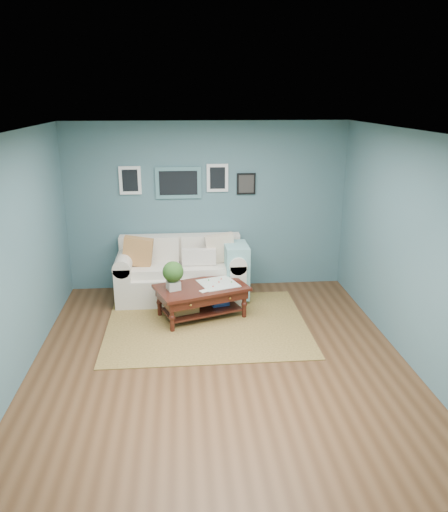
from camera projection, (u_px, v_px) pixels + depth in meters
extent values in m
plane|color=brown|center=(219.00, 359.00, 6.09)|extent=(5.00, 5.00, 0.00)
plane|color=white|center=(219.00, 132.00, 5.26)|extent=(5.00, 5.00, 0.00)
cube|color=#466A73|center=(207.00, 207.00, 8.05)|extent=(4.50, 0.02, 2.70)
cube|color=#466A73|center=(248.00, 367.00, 3.31)|extent=(4.50, 0.02, 2.70)
cube|color=#466A73|center=(16.00, 259.00, 5.50)|extent=(0.02, 5.00, 2.70)
cube|color=#466A73|center=(409.00, 248.00, 5.86)|extent=(0.02, 5.00, 2.70)
cube|color=slate|center=(178.00, 183.00, 7.87)|extent=(0.72, 0.03, 0.50)
cube|color=black|center=(178.00, 183.00, 7.85)|extent=(0.60, 0.01, 0.38)
cube|color=white|center=(130.00, 180.00, 7.79)|extent=(0.34, 0.03, 0.44)
cube|color=white|center=(217.00, 178.00, 7.90)|extent=(0.34, 0.03, 0.44)
cube|color=black|center=(246.00, 184.00, 7.96)|extent=(0.30, 0.03, 0.34)
cube|color=brown|center=(207.00, 324.00, 6.99)|extent=(2.77, 2.21, 0.01)
cube|color=beige|center=(181.00, 284.00, 7.88)|extent=(1.47, 0.91, 0.44)
cube|color=beige|center=(180.00, 250.00, 8.07)|extent=(1.93, 0.23, 0.50)
cube|color=beige|center=(126.00, 280.00, 7.78)|extent=(0.25, 0.91, 0.64)
cube|color=beige|center=(235.00, 277.00, 7.92)|extent=(0.25, 0.91, 0.64)
cylinder|color=beige|center=(124.00, 260.00, 7.68)|extent=(0.27, 0.91, 0.27)
cylinder|color=beige|center=(235.00, 258.00, 7.82)|extent=(0.27, 0.91, 0.27)
cube|color=beige|center=(155.00, 270.00, 7.70)|extent=(0.75, 0.58, 0.13)
cube|color=beige|center=(206.00, 268.00, 7.76)|extent=(0.75, 0.58, 0.13)
cube|color=beige|center=(155.00, 248.00, 7.90)|extent=(0.75, 0.12, 0.37)
cube|color=beige|center=(205.00, 247.00, 7.96)|extent=(0.75, 0.12, 0.37)
cube|color=#C67639|center=(138.00, 252.00, 7.60)|extent=(0.50, 0.18, 0.49)
cube|color=silver|center=(220.00, 248.00, 7.77)|extent=(0.49, 0.19, 0.48)
cube|color=beige|center=(199.00, 257.00, 7.65)|extent=(0.52, 0.12, 0.25)
cube|color=#89C2C2|center=(236.00, 270.00, 7.75)|extent=(0.35, 0.57, 0.83)
cube|color=black|center=(201.00, 288.00, 7.11)|extent=(1.43, 1.11, 0.04)
cube|color=black|center=(201.00, 293.00, 7.14)|extent=(1.33, 1.01, 0.13)
cube|color=black|center=(202.00, 309.00, 7.21)|extent=(1.19, 0.87, 0.03)
sphere|color=gold|center=(191.00, 305.00, 6.73)|extent=(0.03, 0.03, 0.03)
sphere|color=gold|center=(230.00, 298.00, 6.96)|extent=(0.03, 0.03, 0.03)
cylinder|color=black|center=(172.00, 317.00, 6.72)|extent=(0.06, 0.06, 0.43)
cylinder|color=black|center=(244.00, 304.00, 7.15)|extent=(0.06, 0.06, 0.43)
cylinder|color=black|center=(159.00, 302.00, 7.22)|extent=(0.06, 0.06, 0.43)
cylinder|color=black|center=(228.00, 290.00, 7.65)|extent=(0.06, 0.06, 0.43)
cube|color=beige|center=(173.00, 285.00, 6.97)|extent=(0.21, 0.21, 0.13)
sphere|color=#274D17|center=(173.00, 272.00, 6.91)|extent=(0.29, 0.29, 0.29)
cube|color=silver|center=(218.00, 283.00, 7.21)|extent=(0.64, 0.64, 0.01)
cube|color=#946844|center=(184.00, 305.00, 7.07)|extent=(0.42, 0.36, 0.21)
cube|color=#24428F|center=(220.00, 301.00, 7.33)|extent=(0.30, 0.26, 0.12)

